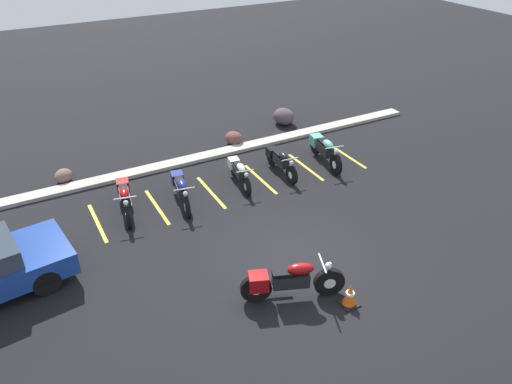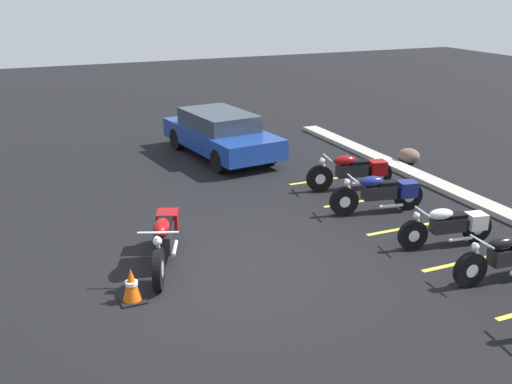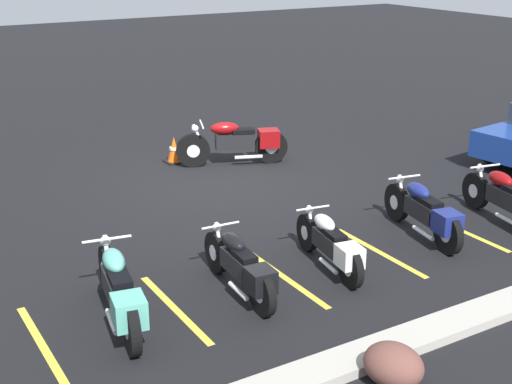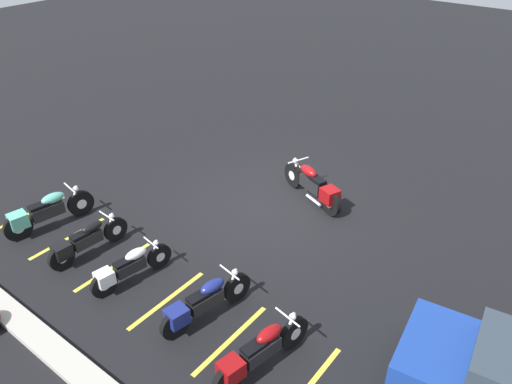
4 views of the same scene
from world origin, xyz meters
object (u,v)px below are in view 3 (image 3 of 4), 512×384
landscape_rock_1 (393,365)px  parked_bike_3 (241,266)px  traffic_cone (174,150)px  parked_bike_4 (119,291)px  parked_bike_1 (425,212)px  motorcycle_maroon_featured (238,142)px  parked_bike_2 (331,244)px  parked_bike_0 (509,200)px

landscape_rock_1 → parked_bike_3: bearing=-81.6°
parked_bike_3 → traffic_cone: 6.31m
parked_bike_4 → landscape_rock_1: (-2.08, 2.71, -0.24)m
parked_bike_1 → landscape_rock_1: size_ratio=3.09×
motorcycle_maroon_featured → landscape_rock_1: size_ratio=3.30×
parked_bike_4 → traffic_cone: bearing=-20.2°
motorcycle_maroon_featured → parked_bike_2: motorcycle_maroon_featured is taller
parked_bike_2 → parked_bike_3: size_ratio=0.95×
parked_bike_4 → landscape_rock_1: parked_bike_4 is taller
parked_bike_1 → landscape_rock_1: 4.21m
parked_bike_4 → traffic_cone: size_ratio=4.02×
parked_bike_1 → landscape_rock_1: bearing=142.6°
parked_bike_0 → parked_bike_2: 3.60m
motorcycle_maroon_featured → parked_bike_0: bearing=133.6°
parked_bike_1 → landscape_rock_1: parked_bike_1 is taller
parked_bike_1 → parked_bike_0: bearing=-90.2°
parked_bike_4 → traffic_cone: (-3.49, -5.97, -0.21)m
parked_bike_0 → landscape_rock_1: 5.35m
motorcycle_maroon_featured → parked_bike_0: 5.76m
parked_bike_4 → landscape_rock_1: bearing=-132.4°
parked_bike_3 → traffic_cone: (-1.79, -6.04, -0.16)m
motorcycle_maroon_featured → parked_bike_0: (-2.20, 5.32, -0.04)m
parked_bike_1 → traffic_cone: 6.11m
traffic_cone → parked_bike_2: bearing=87.3°
parked_bike_2 → parked_bike_3: bearing=98.9°
parked_bike_1 → traffic_cone: (1.72, -5.86, -0.18)m
parked_bike_0 → parked_bike_3: bearing=99.6°
landscape_rock_1 → traffic_cone: (-1.40, -8.68, 0.03)m
parked_bike_1 → parked_bike_4: bearing=101.8°
parked_bike_3 → parked_bike_2: bearing=-86.4°
parked_bike_0 → traffic_cone: size_ratio=3.82×
parked_bike_1 → landscape_rock_1: (3.12, 2.82, -0.21)m
parked_bike_3 → parked_bike_4: (1.70, -0.07, 0.05)m
parked_bike_2 → parked_bike_3: (1.50, -0.00, 0.02)m
motorcycle_maroon_featured → parked_bike_4: size_ratio=1.00×
parked_bike_2 → parked_bike_4: bearing=97.7°
parked_bike_2 → traffic_cone: (-0.29, -6.05, -0.14)m
parked_bike_0 → parked_bike_1: bearing=90.2°
parked_bike_1 → parked_bike_4: size_ratio=0.94×
parked_bike_3 → parked_bike_4: bearing=91.3°
parked_bike_1 → parked_bike_2: parked_bike_1 is taller
motorcycle_maroon_featured → parked_bike_2: (1.40, 5.20, -0.09)m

